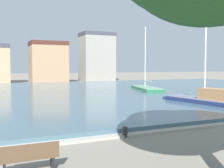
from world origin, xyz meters
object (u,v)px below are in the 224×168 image
at_px(mooring_bollard, 125,132).
at_px(park_bench, 29,157).
at_px(sailboat_navy, 205,101).
at_px(sailboat_green, 145,89).

xyz_separation_m(mooring_bollard, park_bench, (-4.58, -2.58, 0.24)).
bearing_deg(sailboat_navy, park_bench, -150.13).
height_order(sailboat_green, sailboat_navy, sailboat_green).
xyz_separation_m(sailboat_green, sailboat_navy, (-2.67, -14.15, 0.15)).
relative_size(sailboat_green, mooring_bollard, 18.32).
relative_size(sailboat_navy, park_bench, 5.35).
bearing_deg(sailboat_navy, sailboat_green, 79.32).
height_order(mooring_bollard, park_bench, park_bench).
xyz_separation_m(sailboat_green, mooring_bollard, (-12.97, -20.11, -0.12)).
xyz_separation_m(sailboat_navy, park_bench, (-14.88, -8.54, -0.03)).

